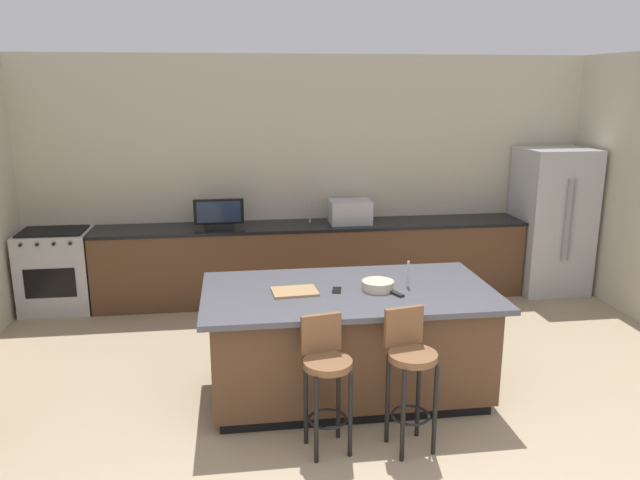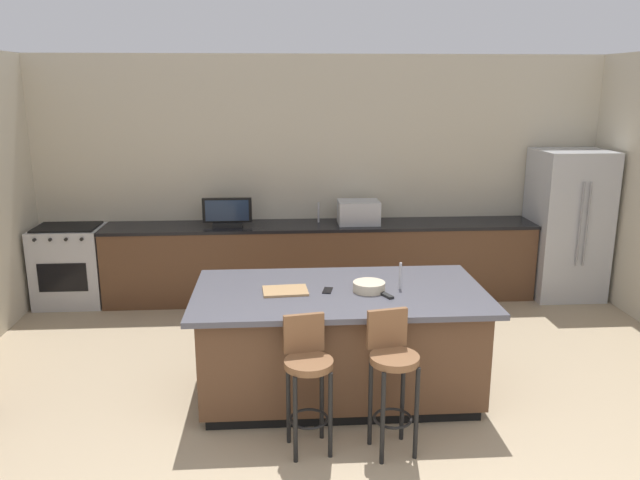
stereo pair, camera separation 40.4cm
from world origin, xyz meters
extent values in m
cube|color=beige|center=(0.00, 4.84, 1.43)|extent=(7.29, 0.12, 2.85)
cube|color=brown|center=(-0.02, 4.46, 0.44)|extent=(5.04, 0.60, 0.88)
cube|color=black|center=(-0.02, 4.46, 0.89)|extent=(5.07, 0.62, 0.04)
cube|color=black|center=(-0.04, 2.06, 0.04)|extent=(2.10, 1.03, 0.09)
cube|color=brown|center=(-0.04, 2.06, 0.48)|extent=(2.18, 1.11, 0.77)
cube|color=#4C4C56|center=(-0.04, 2.06, 0.89)|extent=(2.34, 1.27, 0.04)
cube|color=#B7BABF|center=(2.93, 4.38, 0.88)|extent=(0.81, 0.75, 1.77)
cylinder|color=gray|center=(2.89, 3.98, 0.97)|extent=(0.02, 0.02, 0.97)
cylinder|color=gray|center=(2.97, 3.98, 0.97)|extent=(0.02, 0.02, 0.97)
cube|color=#B7BABF|center=(-2.95, 4.46, 0.46)|extent=(0.77, 0.60, 0.91)
cube|color=black|center=(-2.95, 4.15, 0.41)|extent=(0.54, 0.01, 0.33)
cube|color=black|center=(-2.95, 4.46, 0.92)|extent=(0.69, 0.50, 0.02)
cylinder|color=black|center=(-3.20, 4.14, 0.85)|extent=(0.04, 0.03, 0.04)
cylinder|color=black|center=(-3.03, 4.14, 0.85)|extent=(0.04, 0.03, 0.04)
cylinder|color=black|center=(-2.86, 4.14, 0.85)|extent=(0.04, 0.03, 0.04)
cylinder|color=black|center=(-2.69, 4.14, 0.85)|extent=(0.04, 0.03, 0.04)
cube|color=#B7BABF|center=(0.42, 4.46, 1.05)|extent=(0.48, 0.36, 0.27)
cube|color=black|center=(-1.11, 4.41, 0.94)|extent=(0.34, 0.16, 0.05)
cube|color=black|center=(-1.11, 4.41, 1.11)|extent=(0.56, 0.05, 0.28)
cube|color=#1E2D47|center=(-1.11, 4.38, 1.11)|extent=(0.50, 0.01, 0.24)
cylinder|color=#B2B2B7|center=(-0.05, 4.56, 1.03)|extent=(0.02, 0.02, 0.24)
cylinder|color=#B2B2B7|center=(0.45, 2.06, 1.02)|extent=(0.02, 0.02, 0.22)
cylinder|color=brown|center=(-0.33, 1.25, 0.66)|extent=(0.34, 0.34, 0.05)
cube|color=brown|center=(-0.36, 1.40, 0.82)|extent=(0.29, 0.09, 0.28)
cylinder|color=black|center=(-0.43, 1.11, 0.32)|extent=(0.03, 0.03, 0.63)
cylinder|color=black|center=(-0.19, 1.15, 0.32)|extent=(0.03, 0.03, 0.63)
cylinder|color=black|center=(-0.47, 1.35, 0.32)|extent=(0.03, 0.03, 0.63)
cylinder|color=black|center=(-0.23, 1.40, 0.32)|extent=(0.03, 0.03, 0.63)
torus|color=black|center=(-0.33, 1.25, 0.24)|extent=(0.28, 0.28, 0.02)
cylinder|color=brown|center=(0.25, 1.20, 0.70)|extent=(0.34, 0.34, 0.05)
cube|color=brown|center=(0.22, 1.34, 0.87)|extent=(0.29, 0.09, 0.28)
cylinder|color=black|center=(0.16, 1.05, 0.34)|extent=(0.03, 0.03, 0.68)
cylinder|color=black|center=(0.40, 1.10, 0.34)|extent=(0.03, 0.03, 0.68)
cylinder|color=black|center=(0.11, 1.29, 0.34)|extent=(0.03, 0.03, 0.68)
cylinder|color=black|center=(0.35, 1.34, 0.34)|extent=(0.03, 0.03, 0.68)
torus|color=black|center=(0.25, 1.20, 0.25)|extent=(0.28, 0.28, 0.02)
cylinder|color=beige|center=(0.19, 2.02, 0.95)|extent=(0.26, 0.26, 0.08)
cube|color=black|center=(-0.14, 2.05, 0.91)|extent=(0.10, 0.16, 0.01)
cube|color=black|center=(0.31, 1.90, 0.92)|extent=(0.11, 0.17, 0.02)
cube|color=#A87F51|center=(-0.48, 2.05, 0.92)|extent=(0.37, 0.29, 0.02)
camera|label=1|loc=(-0.92, -2.60, 2.52)|focal=34.82mm
camera|label=2|loc=(-0.52, -2.64, 2.52)|focal=34.82mm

